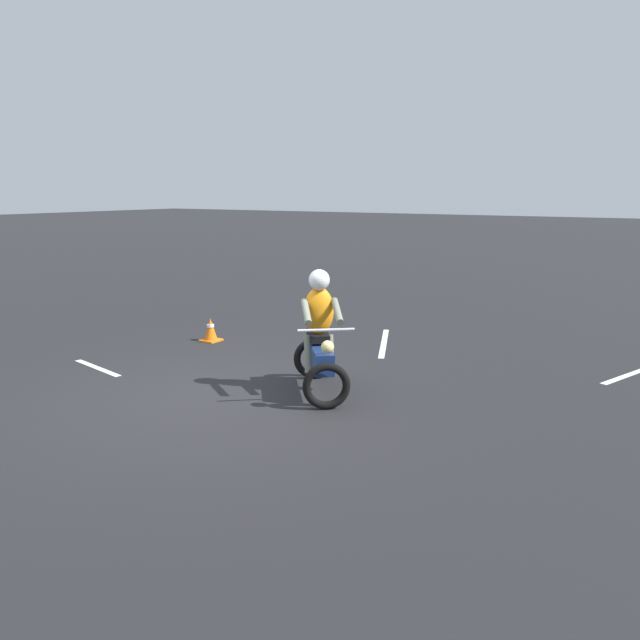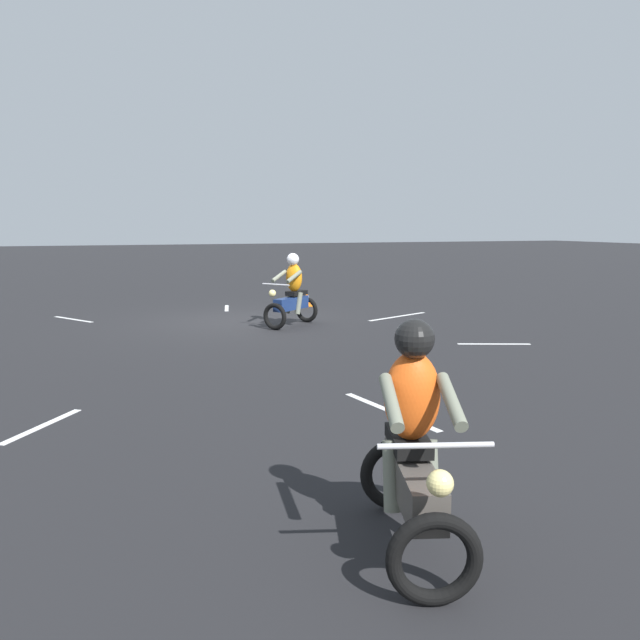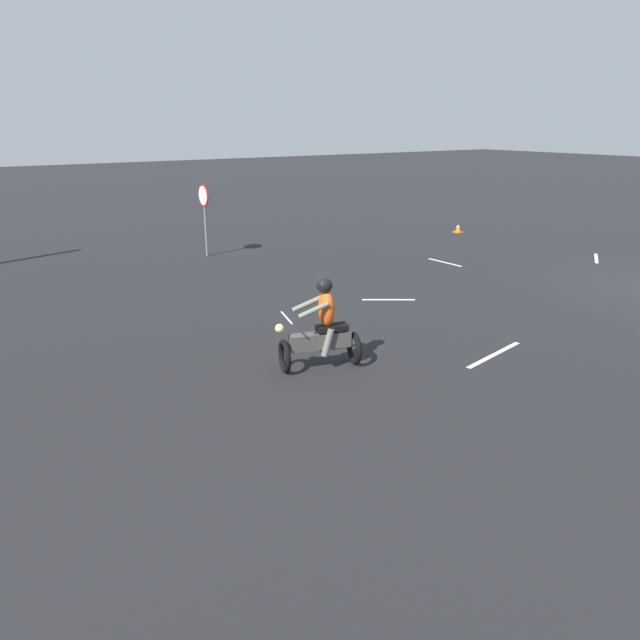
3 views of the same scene
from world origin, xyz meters
name	(u,v)px [view 2 (image 2 of 3)]	position (x,y,z in m)	size (l,w,h in m)	color
ground_plane	(242,321)	(0.00, 0.00, 0.00)	(120.00, 120.00, 0.00)	black
motorcycle_rider_foreground	(292,294)	(-0.93, 1.10, 0.73)	(1.47, 1.35, 1.66)	black
motorcycle_rider_background	(413,451)	(1.21, 10.91, 0.73)	(1.00, 1.56, 1.66)	black
traffic_cone_mid_center	(307,299)	(-2.34, -2.09, 0.20)	(0.32, 0.32, 0.42)	orange
lane_stripe_ne	(42,426)	(3.92, 7.03, 0.00)	(0.10, 1.31, 0.01)	silver
lane_stripe_n	(390,411)	(-0.11, 7.85, 0.00)	(0.10, 1.85, 0.01)	silver
lane_stripe_w	(494,344)	(-3.96, 4.56, 0.00)	(0.10, 1.41, 0.01)	silver
lane_stripe_sw	(398,316)	(-3.86, 0.63, 0.00)	(0.10, 2.13, 0.01)	silver
lane_stripe_s	(227,308)	(-0.10, -2.40, 0.00)	(0.10, 1.27, 0.01)	silver
lane_stripe_se	(73,319)	(3.85, -1.63, 0.00)	(0.10, 1.56, 0.01)	silver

